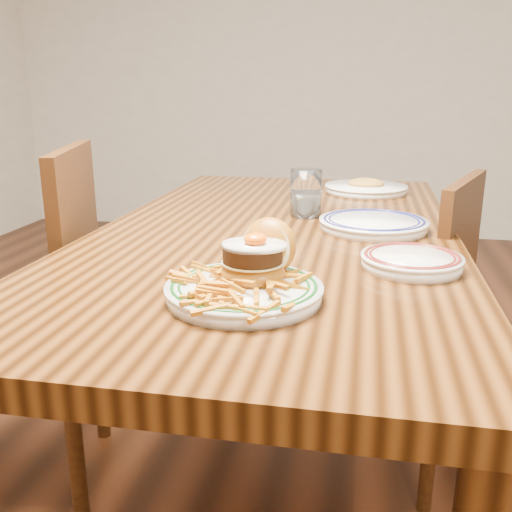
% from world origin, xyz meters
% --- Properties ---
extents(floor, '(6.00, 6.00, 0.00)m').
position_xyz_m(floor, '(0.00, 0.00, 0.00)').
color(floor, black).
rests_on(floor, ground).
extents(table, '(0.85, 1.60, 0.75)m').
position_xyz_m(table, '(0.00, 0.00, 0.66)').
color(table, black).
rests_on(table, floor).
extents(chair_left, '(0.55, 0.55, 0.94)m').
position_xyz_m(chair_left, '(-0.64, -0.07, 0.50)').
color(chair_left, '#3B230C').
rests_on(chair_left, floor).
extents(chair_right, '(0.51, 0.51, 0.86)m').
position_xyz_m(chair_right, '(0.56, 0.12, 0.46)').
color(chair_right, '#3B230C').
rests_on(chair_right, floor).
extents(main_plate, '(0.26, 0.27, 0.12)m').
position_xyz_m(main_plate, '(0.03, -0.48, 0.78)').
color(main_plate, white).
rests_on(main_plate, table).
extents(side_plate, '(0.19, 0.20, 0.03)m').
position_xyz_m(side_plate, '(0.30, -0.27, 0.77)').
color(side_plate, white).
rests_on(side_plate, table).
extents(rear_plate, '(0.26, 0.26, 0.03)m').
position_xyz_m(rear_plate, '(0.23, 0.03, 0.77)').
color(rear_plate, white).
rests_on(rear_plate, table).
extents(water_glass, '(0.08, 0.08, 0.12)m').
position_xyz_m(water_glass, '(0.05, 0.15, 0.80)').
color(water_glass, white).
rests_on(water_glass, table).
extents(far_plate, '(0.26, 0.26, 0.05)m').
position_xyz_m(far_plate, '(0.21, 0.54, 0.77)').
color(far_plate, white).
rests_on(far_plate, table).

